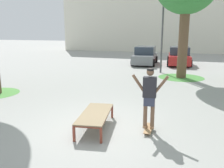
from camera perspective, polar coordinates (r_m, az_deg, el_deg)
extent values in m
plane|color=#999993|center=(7.04, -2.79, -10.54)|extent=(120.00, 120.00, 0.00)
cube|color=silver|center=(34.79, 12.20, 16.61)|extent=(28.54, 4.00, 10.89)
cube|color=brown|center=(7.92, -5.02, -6.45)|extent=(0.07, 0.07, 0.38)
cube|color=brown|center=(7.79, 0.03, -6.73)|extent=(0.07, 0.07, 0.38)
cube|color=brown|center=(6.27, -9.07, -11.79)|extent=(0.07, 0.07, 0.38)
cube|color=brown|center=(6.10, -2.65, -12.34)|extent=(0.07, 0.07, 0.38)
cylinder|color=brown|center=(7.01, -6.84, -7.18)|extent=(0.38, 1.88, 0.05)
cylinder|color=brown|center=(6.86, -1.14, -7.53)|extent=(0.38, 1.88, 0.05)
cylinder|color=brown|center=(7.78, -2.53, -5.10)|extent=(0.76, 0.18, 0.05)
cylinder|color=brown|center=(6.09, -5.95, -10.24)|extent=(0.76, 0.18, 0.05)
cube|color=#847051|center=(6.91, -4.03, -7.05)|extent=(1.08, 2.00, 0.03)
cube|color=#9E754C|center=(6.90, 8.68, -10.40)|extent=(0.27, 0.81, 0.02)
cylinder|color=silver|center=(7.19, 8.27, -9.92)|extent=(0.03, 0.06, 0.06)
cylinder|color=silver|center=(7.18, 9.48, -10.00)|extent=(0.03, 0.06, 0.06)
cylinder|color=silver|center=(6.67, 7.79, -11.72)|extent=(0.03, 0.06, 0.06)
cylinder|color=silver|center=(6.66, 9.10, -11.81)|extent=(0.03, 0.06, 0.06)
cylinder|color=brown|center=(6.76, 7.95, -7.08)|extent=(0.11, 0.11, 0.82)
cube|color=#99704C|center=(6.94, 7.90, -9.86)|extent=(0.12, 0.25, 0.07)
cylinder|color=brown|center=(6.75, 9.65, -7.18)|extent=(0.11, 0.11, 0.82)
cube|color=#99704C|center=(6.93, 9.57, -9.97)|extent=(0.12, 0.25, 0.07)
cube|color=#33384C|center=(6.64, 8.91, -4.09)|extent=(0.32, 0.23, 0.24)
cube|color=#232328|center=(6.54, 9.02, -0.72)|extent=(0.38, 0.25, 0.56)
cylinder|color=brown|center=(6.55, 6.43, 0.07)|extent=(0.40, 0.11, 0.52)
cylinder|color=brown|center=(6.50, 11.68, -0.20)|extent=(0.40, 0.11, 0.52)
sphere|color=brown|center=(6.46, 9.15, 2.82)|extent=(0.20, 0.20, 0.20)
cylinder|color=black|center=(6.45, 9.17, 3.44)|extent=(0.19, 0.19, 0.05)
cylinder|color=brown|center=(14.94, 16.63, 9.20)|extent=(0.57, 0.57, 4.07)
cylinder|color=#47893D|center=(15.18, 16.16, 1.53)|extent=(2.73, 2.73, 0.01)
cube|color=slate|center=(20.71, 7.88, 6.12)|extent=(1.97, 4.30, 0.70)
cube|color=#2D3847|center=(20.80, 7.99, 8.00)|extent=(1.69, 2.20, 0.64)
cylinder|color=black|center=(19.36, 9.88, 4.99)|extent=(0.26, 0.61, 0.60)
cylinder|color=black|center=(19.58, 4.90, 5.21)|extent=(0.26, 0.61, 0.60)
cylinder|color=black|center=(21.94, 10.51, 5.82)|extent=(0.26, 0.61, 0.60)
cylinder|color=black|center=(22.13, 6.10, 6.02)|extent=(0.26, 0.61, 0.60)
cube|color=red|center=(20.92, 15.71, 5.83)|extent=(2.09, 4.34, 0.70)
cube|color=#2D3847|center=(21.01, 15.81, 7.69)|extent=(1.75, 2.24, 0.64)
cylinder|color=black|center=(19.71, 18.29, 4.68)|extent=(0.28, 0.62, 0.60)
cylinder|color=black|center=(19.63, 13.33, 4.94)|extent=(0.28, 0.62, 0.60)
cylinder|color=black|center=(22.28, 17.75, 5.54)|extent=(0.28, 0.62, 0.60)
cylinder|color=black|center=(22.22, 13.36, 5.78)|extent=(0.28, 0.62, 0.60)
cylinder|color=#4C4C51|center=(16.47, 11.95, 12.19)|extent=(0.12, 0.12, 5.50)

